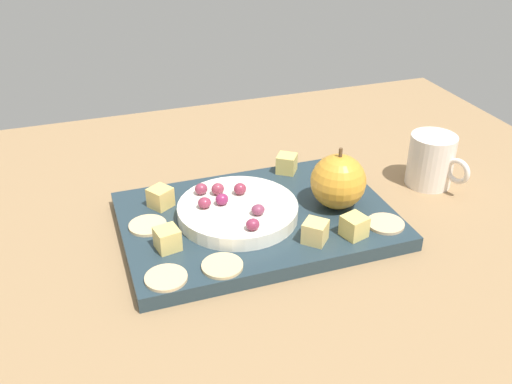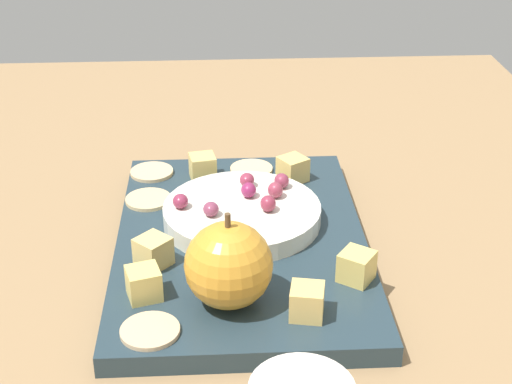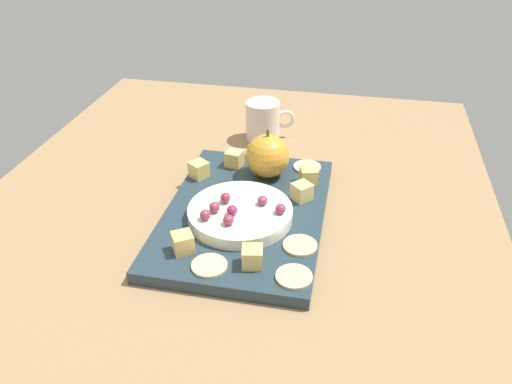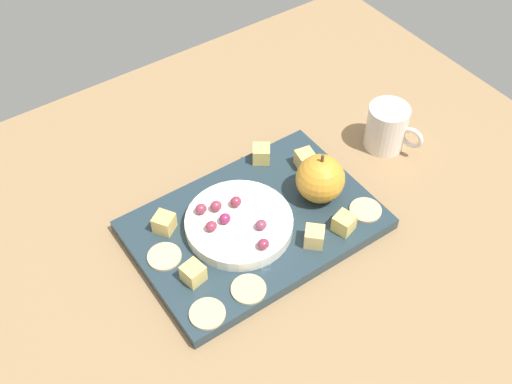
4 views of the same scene
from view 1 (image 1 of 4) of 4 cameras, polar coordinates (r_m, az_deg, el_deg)
name	(u,v)px [view 1 (image 1 of 4)]	position (r cm, az deg, el deg)	size (l,w,h in cm)	color
table	(233,233)	(81.41, -2.31, -4.08)	(118.86, 86.81, 4.53)	#96754F
platter	(257,220)	(78.08, 0.12, -2.83)	(36.14, 24.60, 1.98)	#253842
serving_dish	(240,210)	(76.59, -1.60, -1.85)	(16.11, 16.11, 1.89)	white
apple_whole	(338,182)	(78.36, 8.18, 1.04)	(7.58, 7.58, 7.58)	gold
apple_stem	(341,152)	(76.35, 8.42, 3.92)	(0.50, 0.50, 1.20)	brown
cheese_cube_0	(167,239)	(71.04, -8.81, -4.64)	(2.78, 2.78, 2.78)	#E6C96D
cheese_cube_1	(354,226)	(73.57, 9.75, -3.39)	(2.78, 2.78, 2.78)	#E6CC6D
cheese_cube_2	(331,173)	(85.47, 7.50, 1.86)	(2.78, 2.78, 2.78)	#EEC66C
cheese_cube_3	(315,232)	(71.88, 5.91, -3.95)	(2.78, 2.78, 2.78)	#E6C774
cheese_cube_4	(287,164)	(87.63, 3.07, 2.84)	(2.78, 2.78, 2.78)	#EACE6A
cheese_cube_5	(160,197)	(79.68, -9.49, -0.54)	(2.78, 2.78, 2.78)	#ECC76B
cracker_0	(385,224)	(77.09, 12.75, -3.10)	(4.93, 4.93, 0.40)	#D6B488
cracker_1	(166,278)	(66.85, -8.94, -8.44)	(4.93, 4.93, 0.40)	#D8B887
cracker_2	(222,266)	(67.94, -3.37, -7.35)	(4.93, 4.93, 0.40)	#D5B985
cracker_3	(148,225)	(76.18, -10.72, -3.29)	(4.93, 4.93, 0.40)	#E4C18B
grape_0	(258,210)	(73.58, 0.20, -1.78)	(1.75, 1.58, 1.41)	#853A54
grape_1	(222,199)	(75.79, -3.41, -0.73)	(1.75, 1.58, 1.57)	#8D2655
grape_2	(201,189)	(78.39, -5.48, 0.31)	(1.75, 1.58, 1.59)	#8F354C
grape_3	(218,189)	(78.12, -3.83, 0.30)	(1.75, 1.58, 1.66)	#93364A
grape_4	(204,203)	(75.27, -5.15, -1.08)	(1.75, 1.58, 1.48)	#903149
grape_5	(240,190)	(77.84, -1.56, 0.24)	(1.75, 1.58, 1.65)	#8D2F44
grape_6	(249,225)	(70.51, -0.68, -3.31)	(1.75, 1.58, 1.46)	#8A2D4A
cup	(432,161)	(90.94, 17.09, 3.01)	(6.89, 9.81, 8.07)	white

